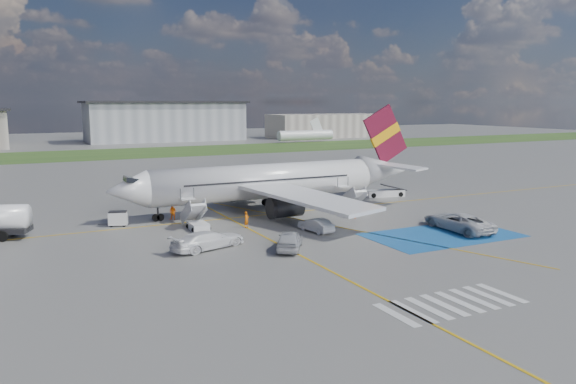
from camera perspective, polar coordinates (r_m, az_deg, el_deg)
name	(u,v)px	position (r m, az deg, el deg)	size (l,w,h in m)	color
ground	(327,238)	(51.22, 4.00, -4.64)	(400.00, 400.00, 0.00)	#60605E
grass_strip	(126,153)	(140.64, -16.12, 3.80)	(400.00, 30.00, 0.01)	#2D4C1E
taxiway_line_main	(272,214)	(61.60, -1.69, -2.27)	(120.00, 0.20, 0.01)	gold
taxiway_line_cross	(338,275)	(40.48, 5.10, -8.39)	(0.20, 60.00, 0.01)	gold
taxiway_line_diag	(272,214)	(61.60, -1.69, -2.27)	(0.20, 60.00, 0.01)	gold
staging_box	(442,235)	(53.90, 15.42, -4.25)	(14.00, 8.00, 0.01)	#1A579D
crosswalk	(452,303)	(36.32, 16.28, -10.82)	(9.00, 4.00, 0.01)	silver
terminal_centre	(165,122)	(183.60, -12.35, 6.99)	(48.00, 18.00, 12.00)	gray
terminal_east	(326,126)	(198.28, 3.89, 6.74)	(40.00, 16.00, 8.00)	gray
airliner	(276,181)	(63.45, -1.23, 1.17)	(36.81, 32.95, 11.92)	silver
airstairs_fwd	(197,223)	(55.11, -9.24, -3.09)	(1.90, 5.20, 3.60)	silver
airstairs_aft	(357,207)	(62.99, 7.04, -1.51)	(1.90, 5.20, 3.60)	silver
gpu_cart	(118,219)	(58.19, -16.88, -2.67)	(2.03, 1.62, 1.48)	silver
belt_loader	(385,193)	(74.20, 9.82, -0.13)	(5.63, 2.91, 1.63)	silver
car_silver_a	(290,240)	(46.78, 0.15, -4.91)	(1.94, 4.83, 1.64)	#AFB1B7
car_silver_b	(316,225)	(53.28, 2.85, -3.36)	(1.40, 4.01, 1.32)	silver
van_white_a	(458,218)	(56.19, 16.90, -2.59)	(2.81, 6.10, 2.29)	silver
van_white_b	(208,237)	(47.55, -8.11, -4.54)	(2.10, 5.16, 2.02)	white
crew_fwd	(246,219)	(55.08, -4.24, -2.80)	(0.59, 0.39, 1.62)	#DC640B
crew_nose	(173,212)	(59.74, -11.61, -2.00)	(0.81, 0.63, 1.66)	orange
crew_aft	(354,211)	(59.75, 6.73, -1.93)	(0.91, 0.38, 1.55)	#EA5A0C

